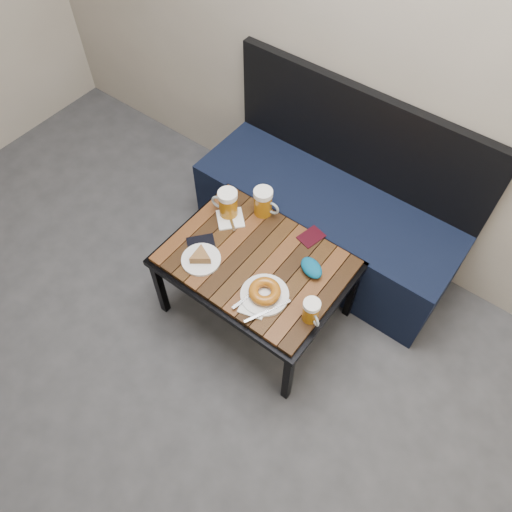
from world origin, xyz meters
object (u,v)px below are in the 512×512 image
Objects in this scene: passport_navy at (201,243)px; beer_mug_right at (311,311)px; beer_mug_left at (228,203)px; passport_burgundy at (311,237)px; bench at (327,217)px; plate_pie at (201,258)px; plate_bagel at (265,293)px; knit_pouch at (311,268)px; cafe_table at (256,265)px; beer_mug_centre at (264,202)px.

beer_mug_right is at bearing 38.18° from passport_navy.
beer_mug_left reaches higher than passport_burgundy.
bench reaches higher than beer_mug_left.
plate_pie is (-0.25, -0.72, 0.22)m from bench.
plate_pie is at bearing -109.12° from bench.
beer_mug_left is at bearing -127.19° from bench.
bench is 0.79m from plate_pie.
bench is 0.60m from beer_mug_left.
knit_pouch is at bearing 68.81° from plate_bagel.
beer_mug_left reaches higher than plate_pie.
knit_pouch reaches higher than plate_pie.
bench reaches higher than plate_pie.
beer_mug_right is at bearing -15.68° from cafe_table.
bench reaches higher than beer_mug_centre.
plate_bagel is 2.19× the size of knit_pouch.
beer_mug_centre is (-0.14, 0.25, 0.12)m from cafe_table.
plate_pie is at bearing -176.17° from plate_bagel.
beer_mug_left reaches higher than beer_mug_centre.
plate_bagel is at bearing -41.96° from cafe_table.
bench is at bearing 84.67° from cafe_table.
beer_mug_right is at bearing -65.08° from bench.
beer_mug_right is at bearing -43.74° from passport_burgundy.
plate_bagel is (0.29, -0.38, -0.05)m from beer_mug_centre.
beer_mug_centre is 1.21× the size of knit_pouch.
beer_mug_centre reaches higher than plate_pie.
passport_navy is at bearing -125.15° from passport_burgundy.
beer_mug_right reaches higher than plate_pie.
beer_mug_centre is at bearing -151.20° from beer_mug_left.
cafe_table is 6.58× the size of passport_navy.
plate_bagel is 2.11× the size of passport_navy.
beer_mug_left is 0.17m from beer_mug_centre.
knit_pouch is at bearing -26.85° from beer_mug_centre.
beer_mug_centre is 0.41m from knit_pouch.
beer_mug_centre is 0.61m from beer_mug_right.
beer_mug_left is (-0.27, 0.14, 0.12)m from cafe_table.
beer_mug_right is (0.50, -0.35, -0.02)m from beer_mug_centre.
beer_mug_left is at bearing 153.59° from cafe_table.
beer_mug_centre is 1.26× the size of beer_mug_right.
cafe_table is 0.26m from knit_pouch.
bench reaches higher than cafe_table.
passport_burgundy is (0.27, 0.01, -0.07)m from beer_mug_centre.
bench is at bearing 53.13° from beer_mug_centre.
bench is 10.97× the size of passport_navy.
beer_mug_left is 0.43m from passport_burgundy.
knit_pouch is at bearing -68.67° from bench.
knit_pouch is (0.18, -0.47, 0.23)m from bench.
cafe_table is 0.21m from plate_bagel.
cafe_table is at bearing -65.35° from beer_mug_centre.
passport_burgundy is (0.40, 0.12, -0.07)m from beer_mug_left.
knit_pouch is (-0.13, 0.20, -0.03)m from beer_mug_right.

